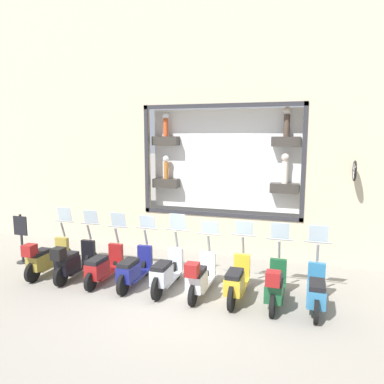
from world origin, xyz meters
name	(u,v)px	position (x,y,z in m)	size (l,w,h in m)	color
ground_plane	(183,301)	(0.00, 0.00, 0.00)	(120.00, 120.00, 0.00)	gray
building_facade	(223,81)	(3.60, 0.00, 5.18)	(1.19, 36.00, 10.18)	beige
scooter_teal_0	(316,291)	(0.42, -2.80, 0.43)	(1.80, 0.61, 1.64)	black
scooter_green_1	(275,285)	(0.36, -1.96, 0.47)	(1.80, 0.61, 1.64)	black
scooter_yellow_2	(237,280)	(0.42, -1.12, 0.45)	(1.81, 0.60, 1.62)	black
scooter_white_3	(199,277)	(0.35, -0.28, 0.46)	(1.79, 0.60, 1.55)	black
scooter_silver_4	(166,272)	(0.43, 0.56, 0.45)	(1.81, 0.60, 1.69)	black
scooter_navy_5	(134,269)	(0.42, 1.40, 0.43)	(1.80, 0.60, 1.58)	black
scooter_red_6	(103,266)	(0.42, 2.24, 0.41)	(1.79, 0.61, 1.60)	black
scooter_black_7	(73,261)	(0.36, 3.08, 0.47)	(1.80, 0.61, 1.62)	black
scooter_olive_8	(45,258)	(0.36, 3.92, 0.47)	(1.80, 0.61, 1.64)	black
shop_sign_post	(21,237)	(0.97, 5.21, 0.75)	(0.36, 0.45, 1.41)	#232326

